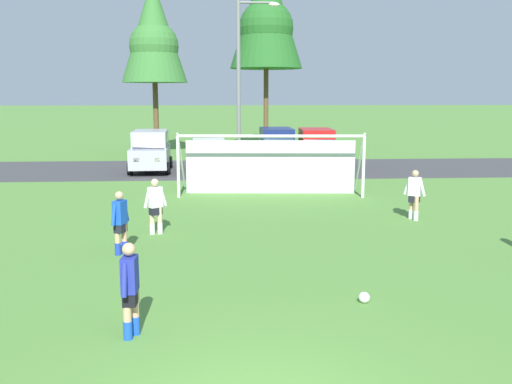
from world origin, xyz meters
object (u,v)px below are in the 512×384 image
object	(u,v)px
soccer_ball	(364,297)
player_defender_far	(120,223)
street_lamp	(242,91)
soccer_goal	(270,163)
parked_car_slot_center_left	(277,147)
player_winger_left	(414,195)
parked_car_slot_far_left	(151,150)
player_midfield_center	(156,206)
player_striker_near	(130,290)
parked_car_slot_left	(209,155)
parked_car_slot_center	(316,148)

from	to	relation	value
soccer_ball	player_defender_far	world-z (taller)	player_defender_far
player_defender_far	street_lamp	xyz separation A→B (m)	(3.60, 11.77, 3.40)
soccer_goal	street_lamp	bearing A→B (deg)	107.86
parked_car_slot_center_left	soccer_goal	bearing A→B (deg)	-97.31
player_winger_left	parked_car_slot_far_left	xyz separation A→B (m)	(-9.98, 12.63, 0.29)
parked_car_slot_far_left	parked_car_slot_center_left	size ratio (longest dim) A/B	1.02
player_midfield_center	parked_car_slot_far_left	distance (m)	14.15
parked_car_slot_far_left	parked_car_slot_center_left	xyz separation A→B (m)	(6.93, 1.76, 0.00)
soccer_ball	player_striker_near	world-z (taller)	player_striker_near
player_defender_far	soccer_goal	bearing A→B (deg)	61.89
parked_car_slot_far_left	parked_car_slot_center_left	bearing A→B (deg)	14.25
player_midfield_center	player_striker_near	bearing A→B (deg)	-87.05
parked_car_slot_left	street_lamp	size ratio (longest dim) A/B	0.53
soccer_goal	player_striker_near	size ratio (longest dim) A/B	4.60
soccer_goal	parked_car_slot_left	bearing A→B (deg)	110.52
parked_car_slot_far_left	parked_car_slot_left	size ratio (longest dim) A/B	1.08
player_winger_left	street_lamp	world-z (taller)	street_lamp
parked_car_slot_center	street_lamp	bearing A→B (deg)	-129.62
parked_car_slot_left	player_winger_left	bearing A→B (deg)	-60.47
parked_car_slot_left	street_lamp	distance (m)	5.36
player_defender_far	player_winger_left	xyz separation A→B (m)	(8.86, 3.51, 0.00)
player_midfield_center	parked_car_slot_center_left	world-z (taller)	parked_car_slot_center_left
player_winger_left	parked_car_slot_center	world-z (taller)	parked_car_slot_center
parked_car_slot_center_left	player_winger_left	bearing A→B (deg)	-78.01
player_defender_far	player_winger_left	size ratio (longest dim) A/B	1.00
parked_car_slot_far_left	soccer_ball	bearing A→B (deg)	-72.01
player_defender_far	player_winger_left	world-z (taller)	same
soccer_goal	parked_car_slot_left	xyz separation A→B (m)	(-2.62, 7.01, -0.42)
player_midfield_center	parked_car_slot_center_left	distance (m)	16.61
player_winger_left	parked_car_slot_left	distance (m)	13.94
player_winger_left	parked_car_slot_center	size ratio (longest dim) A/B	0.35
parked_car_slot_center_left	parked_car_slot_center	bearing A→B (deg)	-22.56
parked_car_slot_left	parked_car_slot_center	distance (m)	6.11
player_striker_near	parked_car_slot_center_left	distance (m)	23.51
soccer_ball	player_winger_left	bearing A→B (deg)	64.40
player_defender_far	player_winger_left	bearing A→B (deg)	21.63
player_winger_left	parked_car_slot_left	xyz separation A→B (m)	(-6.87, 12.13, 0.05)
soccer_ball	street_lamp	xyz separation A→B (m)	(-1.75, 15.58, 4.11)
player_striker_near	parked_car_slot_center_left	size ratio (longest dim) A/B	0.36
player_midfield_center	parked_car_slot_left	distance (m)	13.59
player_defender_far	parked_car_slot_center	xyz separation A→B (m)	(7.94, 17.02, 0.29)
parked_car_slot_far_left	parked_car_slot_center	bearing A→B (deg)	5.49
soccer_ball	street_lamp	size ratio (longest dim) A/B	0.03
soccer_ball	player_midfield_center	xyz separation A→B (m)	(-4.69, 5.91, 0.71)
parked_car_slot_far_left	parked_car_slot_center_left	distance (m)	7.15
player_winger_left	parked_car_slot_far_left	distance (m)	16.10
parked_car_slot_center_left	parked_car_slot_far_left	bearing A→B (deg)	-165.75
player_midfield_center	player_defender_far	size ratio (longest dim) A/B	1.00
player_defender_far	street_lamp	bearing A→B (deg)	73.01
soccer_ball	player_defender_far	xyz separation A→B (m)	(-5.35, 3.80, 0.71)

